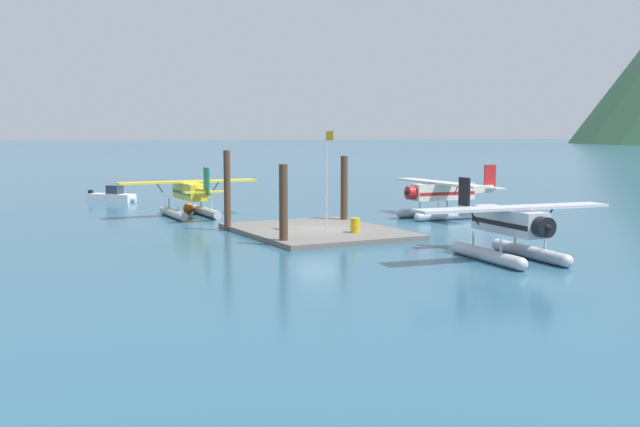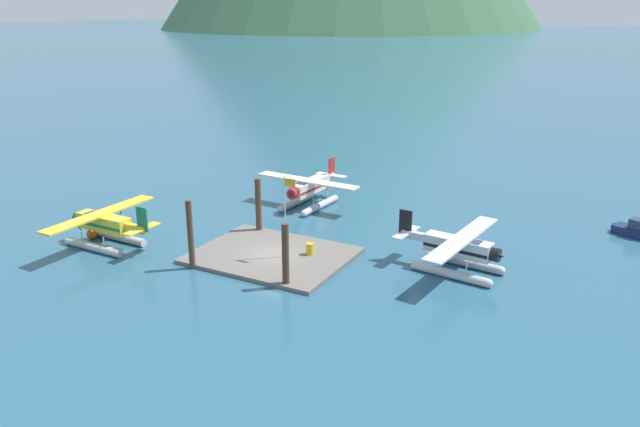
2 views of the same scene
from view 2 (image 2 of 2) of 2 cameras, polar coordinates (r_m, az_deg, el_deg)
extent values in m
plane|color=#285670|center=(46.98, -4.43, -4.02)|extent=(1200.00, 1200.00, 0.00)
cube|color=#66605B|center=(46.93, -4.43, -3.85)|extent=(11.35, 8.90, 0.30)
cylinder|color=#4C3323|center=(44.93, -11.80, -1.94)|extent=(0.43, 0.43, 5.13)
cylinder|color=#4C3323|center=(41.25, -3.18, -3.91)|extent=(0.48, 0.48, 4.51)
cylinder|color=#4C3323|center=(51.27, -5.68, 0.68)|extent=(0.49, 0.49, 4.66)
cylinder|color=silver|center=(45.17, -3.22, -0.39)|extent=(0.08, 0.08, 6.11)
cube|color=orange|center=(44.14, -2.79, 2.85)|extent=(0.90, 0.03, 0.56)
sphere|color=gold|center=(44.26, -3.30, 3.42)|extent=(0.10, 0.10, 0.10)
cylinder|color=gold|center=(46.44, -0.94, -3.26)|extent=(0.58, 0.58, 0.88)
torus|color=gold|center=(46.44, -0.94, -3.26)|extent=(0.62, 0.62, 0.04)
sphere|color=orange|center=(53.62, -20.21, -1.77)|extent=(0.83, 0.83, 0.83)
cylinder|color=#B7BABF|center=(57.78, 0.03, 0.75)|extent=(0.97, 5.63, 0.64)
sphere|color=#B7BABF|center=(55.54, -1.48, 0.00)|extent=(0.64, 0.64, 0.64)
cylinder|color=#B7BABF|center=(59.07, -2.03, 1.14)|extent=(0.97, 5.63, 0.64)
sphere|color=#B7BABF|center=(56.87, -3.59, 0.42)|extent=(0.64, 0.64, 0.64)
cylinder|color=#B7BABF|center=(56.61, -0.60, 1.08)|extent=(0.10, 0.10, 0.70)
cylinder|color=#B7BABF|center=(58.56, 0.65, 1.68)|extent=(0.10, 0.10, 0.70)
cylinder|color=#B7BABF|center=(57.92, -2.70, 1.47)|extent=(0.10, 0.10, 0.70)
cylinder|color=#B7BABF|center=(59.83, -1.40, 2.05)|extent=(0.10, 0.10, 0.70)
cube|color=silver|center=(57.95, -1.02, 2.47)|extent=(1.52, 4.87, 1.20)
cube|color=#B21E1E|center=(57.97, -1.02, 2.38)|extent=(1.54, 4.77, 0.24)
cube|color=#283347|center=(56.98, -1.61, 2.54)|extent=(1.12, 1.16, 0.56)
cube|color=silver|center=(57.52, -1.18, 3.05)|extent=(10.46, 2.02, 0.14)
cylinder|color=#B21E1E|center=(56.49, 0.70, 2.40)|extent=(0.63, 0.12, 0.84)
cylinder|color=#B21E1E|center=(58.79, -2.99, 3.03)|extent=(0.63, 0.12, 0.84)
cylinder|color=#B21E1E|center=(55.79, -2.51, 1.82)|extent=(0.99, 0.66, 0.96)
cone|color=black|center=(55.43, -2.77, 1.70)|extent=(0.38, 0.37, 0.36)
cube|color=silver|center=(60.58, 0.64, 3.29)|extent=(0.57, 2.22, 0.56)
cube|color=#B21E1E|center=(61.11, 1.08, 4.25)|extent=(0.18, 1.01, 1.90)
cube|color=silver|center=(61.21, 1.03, 3.55)|extent=(3.24, 0.99, 0.10)
cylinder|color=#B7BABF|center=(46.38, 12.99, -4.35)|extent=(5.64, 1.25, 0.64)
sphere|color=#B7BABF|center=(45.55, 16.26, -5.07)|extent=(0.64, 0.64, 0.64)
cylinder|color=#B7BABF|center=(44.23, 11.77, -5.42)|extent=(5.64, 1.25, 0.64)
sphere|color=#B7BABF|center=(43.36, 15.18, -6.20)|extent=(0.64, 0.64, 0.64)
cylinder|color=#B7BABF|center=(45.75, 14.44, -3.89)|extent=(0.10, 0.10, 0.70)
cylinder|color=#B7BABF|center=(46.53, 11.69, -3.29)|extent=(0.10, 0.10, 0.70)
cylinder|color=#B7BABF|center=(43.57, 13.28, -4.95)|extent=(0.10, 0.10, 0.70)
cylinder|color=#B7BABF|center=(44.39, 10.40, -4.29)|extent=(0.10, 0.10, 0.70)
cube|color=silver|center=(44.69, 12.54, -2.96)|extent=(4.91, 1.76, 1.20)
cube|color=black|center=(44.73, 12.53, -3.08)|extent=(4.81, 1.77, 0.24)
cube|color=#283347|center=(44.22, 13.86, -2.84)|extent=(1.21, 1.17, 0.56)
cube|color=silver|center=(44.36, 12.95, -2.24)|extent=(2.54, 10.49, 0.14)
cylinder|color=black|center=(46.41, 13.95, -1.82)|extent=(0.15, 0.63, 0.84)
cylinder|color=black|center=(42.56, 11.80, -3.54)|extent=(0.15, 0.63, 0.84)
cylinder|color=black|center=(43.86, 15.79, -3.66)|extent=(0.70, 1.02, 0.96)
cone|color=black|center=(43.74, 16.35, -3.78)|extent=(0.39, 0.40, 0.36)
cube|color=silver|center=(45.85, 8.80, -2.04)|extent=(2.24, 0.68, 0.56)
cube|color=black|center=(45.93, 7.85, -0.83)|extent=(1.01, 0.23, 1.90)
cube|color=silver|center=(46.14, 7.92, -1.73)|extent=(1.15, 3.27, 0.10)
cylinder|color=#B7BABF|center=(50.99, -20.06, -2.91)|extent=(5.61, 0.72, 0.64)
sphere|color=#B7BABF|center=(53.06, -22.07, -2.32)|extent=(0.64, 0.64, 0.64)
cylinder|color=#B7BABF|center=(52.52, -18.04, -2.06)|extent=(5.61, 0.72, 0.64)
sphere|color=#B7BABF|center=(54.53, -20.07, -1.53)|extent=(0.64, 0.64, 0.64)
cylinder|color=#B7BABF|center=(51.64, -21.03, -1.96)|extent=(0.10, 0.10, 0.70)
cylinder|color=#B7BABF|center=(49.90, -19.23, -2.45)|extent=(0.10, 0.10, 0.70)
cylinder|color=#B7BABF|center=(53.16, -19.00, -1.15)|extent=(0.10, 0.10, 0.70)
cylinder|color=#B7BABF|center=(51.46, -17.19, -1.60)|extent=(0.10, 0.10, 0.70)
cube|color=yellow|center=(51.22, -19.22, -0.78)|extent=(4.82, 1.31, 1.20)
cube|color=#196B47|center=(51.25, -19.21, -0.89)|extent=(4.72, 1.33, 0.24)
cube|color=#283347|center=(51.90, -20.07, -0.24)|extent=(1.12, 1.07, 0.56)
cube|color=yellow|center=(51.23, -19.53, -0.02)|extent=(1.55, 10.42, 0.14)
cylinder|color=#196B47|center=(50.00, -21.34, -1.09)|extent=(0.09, 0.62, 0.84)
cylinder|color=#196B47|center=(52.72, -17.73, 0.30)|extent=(0.09, 0.62, 0.84)
cylinder|color=#196B47|center=(53.20, -21.18, -0.31)|extent=(0.61, 0.97, 0.96)
cone|color=black|center=(53.53, -21.50, -0.23)|extent=(0.36, 0.37, 0.36)
cube|color=yellow|center=(48.90, -16.67, -1.30)|extent=(2.21, 0.47, 0.56)
cube|color=#196B47|center=(48.01, -16.01, -0.53)|extent=(1.00, 0.13, 1.90)
cube|color=yellow|center=(48.32, -16.01, -1.35)|extent=(0.85, 3.21, 0.10)
sphere|color=navy|center=(57.69, 25.45, -1.12)|extent=(0.70, 0.70, 0.70)
cube|color=#283347|center=(56.81, 27.17, -0.86)|extent=(1.52, 1.47, 0.80)
camera|label=1|loc=(26.29, 69.34, -21.30)|focal=42.36mm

